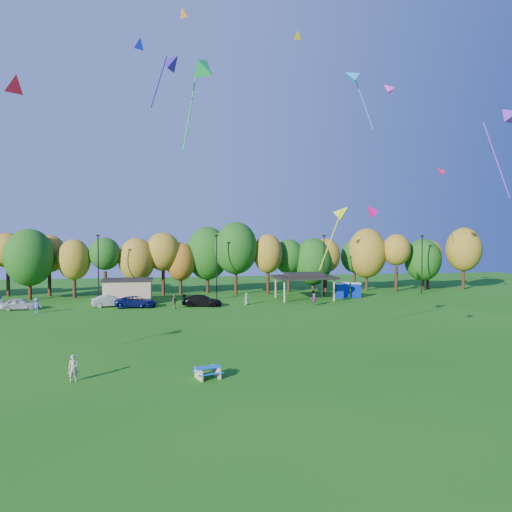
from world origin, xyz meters
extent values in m
plane|color=#19600F|center=(0.00, 0.00, 0.00)|extent=(160.00, 160.00, 0.00)
cylinder|color=black|center=(-28.03, 48.93, 2.06)|extent=(0.50, 0.50, 4.12)
ellipsoid|color=olive|center=(-28.03, 48.93, 6.86)|extent=(4.78, 4.78, 5.18)
cylinder|color=black|center=(-23.75, 44.20, 1.78)|extent=(0.50, 0.50, 3.56)
ellipsoid|color=#144C0F|center=(-23.75, 44.20, 5.94)|extent=(6.62, 6.62, 8.00)
cylinder|color=black|center=(-22.13, 48.25, 1.90)|extent=(0.50, 0.50, 3.79)
ellipsoid|color=olive|center=(-22.13, 48.25, 6.32)|extent=(4.94, 4.94, 5.58)
cylinder|color=black|center=(-18.02, 45.01, 1.67)|extent=(0.50, 0.50, 3.34)
ellipsoid|color=olive|center=(-18.02, 45.01, 5.56)|extent=(4.61, 4.61, 5.88)
cylinder|color=black|center=(-13.72, 44.85, 1.91)|extent=(0.50, 0.50, 3.82)
ellipsoid|color=#144C0F|center=(-13.72, 44.85, 6.36)|extent=(4.43, 4.43, 4.73)
cylinder|color=black|center=(-9.30, 45.50, 1.63)|extent=(0.50, 0.50, 3.25)
ellipsoid|color=olive|center=(-9.30, 45.50, 5.42)|extent=(5.33, 5.33, 6.53)
cylinder|color=black|center=(-5.45, 46.07, 1.98)|extent=(0.50, 0.50, 3.96)
ellipsoid|color=olive|center=(-5.45, 46.07, 6.61)|extent=(5.31, 5.31, 5.82)
cylinder|color=black|center=(-2.85, 46.34, 1.52)|extent=(0.50, 0.50, 3.05)
ellipsoid|color=#995914|center=(-2.85, 46.34, 5.08)|extent=(4.54, 4.54, 5.87)
cylinder|color=black|center=(1.42, 47.53, 1.89)|extent=(0.50, 0.50, 3.77)
ellipsoid|color=#144C0F|center=(1.42, 47.53, 6.29)|extent=(6.69, 6.69, 8.35)
cylinder|color=black|center=(5.46, 44.54, 2.14)|extent=(0.50, 0.50, 4.28)
ellipsoid|color=#144C0F|center=(5.46, 44.54, 7.14)|extent=(6.64, 6.64, 8.01)
cylinder|color=black|center=(10.41, 44.21, 1.88)|extent=(0.50, 0.50, 3.76)
ellipsoid|color=olive|center=(10.41, 44.21, 6.27)|extent=(4.49, 4.49, 6.02)
cylinder|color=black|center=(14.29, 46.25, 1.72)|extent=(0.50, 0.50, 3.43)
ellipsoid|color=#144C0F|center=(14.29, 46.25, 5.72)|extent=(4.77, 4.77, 5.63)
cylinder|color=black|center=(18.11, 45.40, 1.48)|extent=(0.50, 0.50, 2.95)
ellipsoid|color=#144C0F|center=(18.11, 45.40, 4.92)|extent=(6.14, 6.14, 7.54)
cylinder|color=black|center=(20.39, 45.86, 1.76)|extent=(0.50, 0.50, 3.52)
ellipsoid|color=olive|center=(20.39, 45.86, 5.87)|extent=(4.78, 4.78, 5.53)
cylinder|color=black|center=(26.06, 47.51, 1.69)|extent=(0.50, 0.50, 3.39)
ellipsoid|color=#144C0F|center=(26.06, 47.51, 5.64)|extent=(4.54, 4.54, 5.46)
cylinder|color=black|center=(27.70, 46.23, 1.86)|extent=(0.50, 0.50, 3.72)
ellipsoid|color=olive|center=(27.70, 46.23, 6.20)|extent=(6.32, 6.32, 8.24)
cylinder|color=black|center=(31.99, 44.27, 2.03)|extent=(0.50, 0.50, 4.06)
ellipsoid|color=olive|center=(31.99, 44.27, 6.77)|extent=(4.50, 4.50, 5.13)
cylinder|color=black|center=(37.07, 44.81, 1.53)|extent=(0.50, 0.50, 3.05)
ellipsoid|color=#144C0F|center=(37.07, 44.81, 5.09)|extent=(5.97, 5.97, 7.05)
cylinder|color=black|center=(38.98, 46.35, 1.78)|extent=(0.50, 0.50, 3.55)
ellipsoid|color=olive|center=(38.98, 46.35, 5.92)|extent=(4.60, 4.60, 4.99)
cylinder|color=black|center=(44.51, 44.51, 2.03)|extent=(0.50, 0.50, 4.07)
ellipsoid|color=olive|center=(44.51, 44.51, 6.78)|extent=(5.83, 5.83, 7.42)
cylinder|color=black|center=(-14.00, 40.00, 4.50)|extent=(0.16, 0.16, 9.00)
cube|color=black|center=(-14.00, 40.00, 9.00)|extent=(0.50, 0.25, 0.18)
cylinder|color=black|center=(2.00, 40.00, 4.50)|extent=(0.16, 0.16, 9.00)
cube|color=black|center=(2.00, 40.00, 9.00)|extent=(0.50, 0.25, 0.18)
cylinder|color=black|center=(18.00, 40.00, 4.50)|extent=(0.16, 0.16, 9.00)
cube|color=black|center=(18.00, 40.00, 9.00)|extent=(0.50, 0.25, 0.18)
cylinder|color=black|center=(34.00, 40.00, 4.50)|extent=(0.16, 0.16, 9.00)
cube|color=black|center=(34.00, 40.00, 9.00)|extent=(0.50, 0.25, 0.18)
cube|color=tan|center=(-10.00, 38.00, 1.50)|extent=(6.00, 4.00, 3.00)
cube|color=black|center=(-10.00, 38.00, 3.12)|extent=(6.30, 4.30, 0.25)
cylinder|color=tan|center=(10.50, 34.50, 1.50)|extent=(0.24, 0.24, 3.00)
cylinder|color=tan|center=(17.50, 34.50, 1.50)|extent=(0.24, 0.24, 3.00)
cylinder|color=tan|center=(10.50, 39.50, 1.50)|extent=(0.24, 0.24, 3.00)
cylinder|color=tan|center=(17.50, 39.50, 1.50)|extent=(0.24, 0.24, 3.00)
cube|color=black|center=(14.00, 37.00, 3.15)|extent=(8.20, 6.20, 0.35)
cube|color=black|center=(14.00, 37.00, 3.55)|extent=(5.00, 3.50, 0.45)
cube|color=#0C28A6|center=(19.42, 37.67, 1.00)|extent=(1.10, 1.10, 2.00)
cube|color=silver|center=(19.42, 37.67, 2.09)|extent=(1.15, 1.15, 0.18)
cube|color=#0C28A6|center=(20.72, 38.57, 1.00)|extent=(1.10, 1.10, 2.00)
cube|color=silver|center=(20.72, 38.57, 2.09)|extent=(1.15, 1.15, 0.18)
cube|color=#0C28A6|center=(22.02, 37.50, 1.00)|extent=(1.10, 1.10, 2.00)
cube|color=silver|center=(22.02, 37.50, 2.09)|extent=(1.15, 1.15, 0.18)
cube|color=tan|center=(-3.16, 2.88, 0.32)|extent=(0.45, 1.26, 0.63)
cube|color=tan|center=(-2.06, 3.19, 0.32)|extent=(0.45, 1.26, 0.63)
cube|color=blue|center=(-2.61, 3.04, 0.66)|extent=(1.70, 1.06, 0.05)
cube|color=blue|center=(-2.46, 2.51, 0.39)|extent=(1.58, 0.64, 0.04)
cube|color=blue|center=(-2.76, 3.56, 0.39)|extent=(1.58, 0.64, 0.04)
imported|color=tan|center=(-10.45, 3.89, 0.80)|extent=(0.65, 0.49, 1.59)
imported|color=silver|center=(-22.22, 34.50, 0.72)|extent=(4.30, 1.92, 1.43)
imported|color=#AAA9AF|center=(-11.97, 35.02, 0.72)|extent=(4.62, 2.58, 1.44)
imported|color=#0D144F|center=(-8.68, 33.80, 0.71)|extent=(5.22, 2.64, 1.42)
imported|color=black|center=(-0.61, 33.23, 0.73)|extent=(5.36, 3.17, 1.46)
imported|color=#4E5DAD|center=(-19.59, 31.31, 0.87)|extent=(1.14, 0.68, 1.75)
imported|color=#46649B|center=(-24.58, 34.87, 0.87)|extent=(0.90, 1.02, 1.75)
imported|color=#863883|center=(13.53, 31.12, 0.80)|extent=(0.94, 1.56, 1.61)
imported|color=olive|center=(-4.06, 31.81, 0.88)|extent=(0.90, 1.10, 1.75)
imported|color=#6B9264|center=(5.13, 33.31, 0.77)|extent=(0.90, 0.85, 1.54)
cone|color=#DF0C70|center=(8.03, 3.30, 10.29)|extent=(1.13, 0.86, 1.10)
cone|color=purple|center=(24.84, 11.49, 19.56)|extent=(2.25, 2.58, 2.15)
cylinder|color=purple|center=(25.65, 13.75, 15.96)|extent=(1.05, 2.70, 7.55)
cone|color=#FF2AD2|center=(17.06, 18.90, 23.76)|extent=(1.81, 1.65, 1.46)
cone|color=red|center=(26.78, 24.51, 16.53)|extent=(1.58, 1.34, 1.34)
cone|color=#301884|center=(-4.41, 12.12, 22.23)|extent=(2.29, 2.08, 1.86)
cylinder|color=#301884|center=(-5.48, 11.58, 20.43)|extent=(1.35, 0.75, 3.79)
cone|color=#E1AD0B|center=(7.45, 18.35, 28.02)|extent=(0.86, 1.16, 1.14)
cone|color=#258EED|center=(14.53, 22.33, 26.01)|extent=(2.30, 1.95, 2.07)
cylinder|color=#258EED|center=(16.29, 22.71, 23.31)|extent=(2.12, 0.54, 5.67)
cone|color=#C2D015|center=(8.90, 10.18, 10.60)|extent=(2.02, 1.86, 1.63)
cylinder|color=#C2D015|center=(7.59, 9.44, 8.35)|extent=(1.62, 0.97, 4.73)
cone|color=#1C24FF|center=(-7.18, 16.61, 25.30)|extent=(1.51, 1.68, 1.36)
cone|color=#1BCB51|center=(-2.06, 11.32, 21.79)|extent=(2.77, 3.01, 2.43)
cylinder|color=#1BCB51|center=(-3.08, 13.15, 18.64)|extent=(1.29, 2.23, 6.61)
cone|color=orange|center=(-2.94, 27.26, 33.44)|extent=(1.85, 1.89, 1.50)
cone|color=#FF1637|center=(-14.19, 6.64, 18.13)|extent=(2.01, 2.12, 1.69)
camera|label=1|loc=(-5.05, -24.32, 8.36)|focal=32.00mm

